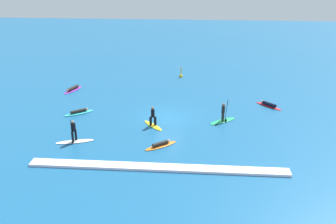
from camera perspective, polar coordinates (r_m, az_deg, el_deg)
ground_plane at (r=33.41m, az=0.00°, el=-0.79°), size 120.00×120.00×0.00m
surfer_on_orange_board at (r=28.23m, az=-1.11°, el=-5.05°), size 2.52×2.16×0.37m
surfer_on_green_board at (r=32.72m, az=8.43°, el=-0.75°), size 2.60×2.23×2.17m
surfer_on_yellow_board at (r=31.47m, az=-2.33°, el=-1.32°), size 2.05×2.31×1.75m
surfer_on_white_board at (r=29.58m, az=-14.23°, el=-3.55°), size 2.97×1.42×2.00m
surfer_on_teal_board at (r=35.13m, az=-13.52°, el=-0.02°), size 2.61×2.21×0.40m
surfer_on_red_board at (r=37.13m, az=15.20°, el=1.08°), size 2.43×2.51×0.42m
surfer_on_purple_board at (r=41.66m, az=-14.42°, el=3.45°), size 1.71×3.00×0.42m
marker_buoy at (r=45.14m, az=2.00°, el=5.64°), size 0.43×0.43×1.37m
wave_crest at (r=25.39m, az=-1.59°, el=-8.50°), size 17.63×0.90×0.18m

